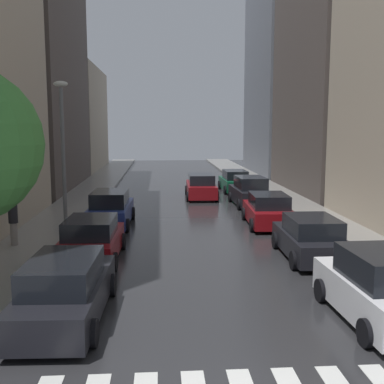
# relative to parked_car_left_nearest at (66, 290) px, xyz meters

# --- Properties ---
(ground_plane) EXTENTS (28.00, 72.00, 0.04)m
(ground_plane) POSITION_rel_parked_car_left_nearest_xyz_m (3.86, 18.95, -0.79)
(ground_plane) COLOR #28282A
(sidewalk_left) EXTENTS (3.00, 72.00, 0.15)m
(sidewalk_left) POSITION_rel_parked_car_left_nearest_xyz_m (-2.64, 18.95, -0.69)
(sidewalk_left) COLOR gray
(sidewalk_left) RESTS_ON ground
(sidewalk_right) EXTENTS (3.00, 72.00, 0.15)m
(sidewalk_right) POSITION_rel_parked_car_left_nearest_xyz_m (10.36, 18.95, -0.69)
(sidewalk_right) COLOR gray
(sidewalk_right) RESTS_ON ground
(building_left_mid) EXTENTS (6.00, 15.30, 18.49)m
(building_left_mid) POSITION_rel_parked_car_left_nearest_xyz_m (-7.14, 25.85, 8.48)
(building_left_mid) COLOR #564C47
(building_left_mid) RESTS_ON ground
(building_left_far) EXTENTS (6.00, 15.43, 10.96)m
(building_left_far) POSITION_rel_parked_car_left_nearest_xyz_m (-7.14, 41.46, 4.71)
(building_left_far) COLOR #B2A38C
(building_left_far) RESTS_ON ground
(building_right_mid) EXTENTS (6.00, 12.59, 16.10)m
(building_right_mid) POSITION_rel_parked_car_left_nearest_xyz_m (14.86, 22.00, 7.29)
(building_right_mid) COLOR #564C47
(building_right_mid) RESTS_ON ground
(building_right_far) EXTENTS (6.00, 12.67, 19.20)m
(building_right_far) POSITION_rel_parked_car_left_nearest_xyz_m (14.86, 35.62, 8.83)
(building_right_far) COLOR slate
(building_right_far) RESTS_ON ground
(parked_car_left_nearest) EXTENTS (2.16, 4.85, 1.63)m
(parked_car_left_nearest) POSITION_rel_parked_car_left_nearest_xyz_m (0.00, 0.00, 0.00)
(parked_car_left_nearest) COLOR black
(parked_car_left_nearest) RESTS_ON ground
(parked_car_left_second) EXTENTS (2.20, 4.29, 1.57)m
(parked_car_left_second) POSITION_rel_parked_car_left_nearest_xyz_m (-0.11, 5.33, -0.03)
(parked_car_left_second) COLOR maroon
(parked_car_left_second) RESTS_ON ground
(parked_car_left_third) EXTENTS (2.14, 4.68, 1.73)m
(parked_car_left_third) POSITION_rel_parked_car_left_nearest_xyz_m (-0.03, 11.23, 0.04)
(parked_car_left_third) COLOR navy
(parked_car_left_third) RESTS_ON ground
(parked_car_right_nearest) EXTENTS (2.19, 4.17, 1.81)m
(parked_car_right_nearest) POSITION_rel_parked_car_left_nearest_xyz_m (7.76, -0.60, 0.07)
(parked_car_right_nearest) COLOR silver
(parked_car_right_nearest) RESTS_ON ground
(parked_car_right_second) EXTENTS (2.18, 4.29, 1.56)m
(parked_car_right_second) POSITION_rel_parked_car_left_nearest_xyz_m (7.83, 5.03, -0.03)
(parked_car_right_second) COLOR black
(parked_car_right_second) RESTS_ON ground
(parked_car_right_third) EXTENTS (2.27, 4.34, 1.59)m
(parked_car_right_third) POSITION_rel_parked_car_left_nearest_xyz_m (7.57, 10.74, -0.02)
(parked_car_right_third) COLOR maroon
(parked_car_right_third) RESTS_ON ground
(parked_car_right_fourth) EXTENTS (2.15, 4.49, 1.78)m
(parked_car_right_fourth) POSITION_rel_parked_car_left_nearest_xyz_m (7.79, 16.57, 0.06)
(parked_car_right_fourth) COLOR black
(parked_car_right_fourth) RESTS_ON ground
(parked_car_right_fifth) EXTENTS (2.04, 4.39, 1.59)m
(parked_car_right_fifth) POSITION_rel_parked_car_left_nearest_xyz_m (7.84, 22.73, -0.02)
(parked_car_right_fifth) COLOR #0C4C2D
(parked_car_right_fifth) RESTS_ON ground
(car_midroad) EXTENTS (2.16, 4.70, 1.63)m
(car_midroad) POSITION_rel_parked_car_left_nearest_xyz_m (5.12, 19.86, -0.00)
(car_midroad) COLOR maroon
(car_midroad) RESTS_ON ground
(pedestrian_foreground) EXTENTS (1.07, 1.07, 2.12)m
(pedestrian_foreground) POSITION_rel_parked_car_left_nearest_xyz_m (-3.40, 7.19, 0.95)
(pedestrian_foreground) COLOR gray
(pedestrian_foreground) RESTS_ON sidewalk_left
(lamp_post_left) EXTENTS (0.60, 0.28, 6.50)m
(lamp_post_left) POSITION_rel_parked_car_left_nearest_xyz_m (-1.69, 8.76, 3.16)
(lamp_post_left) COLOR #595B60
(lamp_post_left) RESTS_ON sidewalk_left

